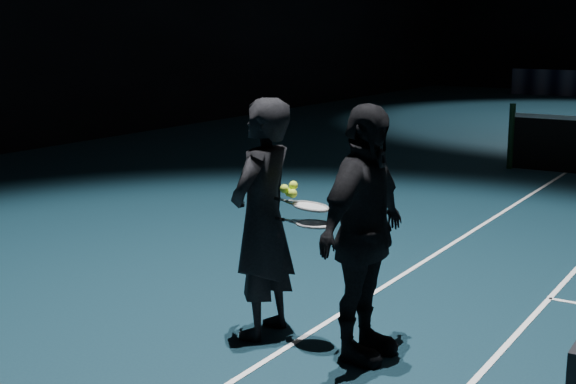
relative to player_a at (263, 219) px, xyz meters
name	(u,v)px	position (x,y,z in m)	size (l,w,h in m)	color
net_post_left	(511,136)	(-0.60, 8.41, -0.37)	(0.10, 0.10, 1.10)	black
player_a	(263,219)	(0.00, 0.00, 0.00)	(0.67, 0.44, 1.84)	black
player_b	(363,234)	(0.85, 0.01, 0.00)	(1.08, 0.45, 1.84)	black
racket_lower	(314,224)	(0.45, 0.00, 0.02)	(0.68, 0.22, 0.03)	black
racket_upper	(311,207)	(0.40, 0.04, 0.14)	(0.68, 0.22, 0.03)	black
tennis_balls	(292,191)	(0.25, 0.01, 0.25)	(0.12, 0.10, 0.12)	#CEE931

